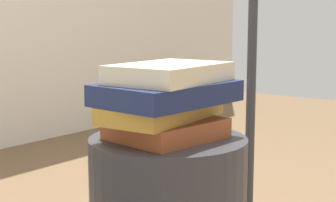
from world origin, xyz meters
The scene contains 4 objects.
book_rust centered at (-0.01, 0.00, 0.52)m, with size 0.22×0.19×0.04m, color #994723.
book_ochre centered at (-0.01, 0.01, 0.56)m, with size 0.29×0.15×0.04m, color #B7842D.
book_navy centered at (-0.01, -0.01, 0.60)m, with size 0.30×0.20×0.05m, color #19234C.
book_cream centered at (0.00, -0.01, 0.64)m, with size 0.26×0.18×0.04m, color beige.
Camera 1 is at (-0.89, -0.70, 0.76)m, focal length 55.94 mm.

